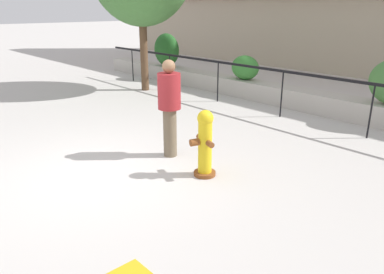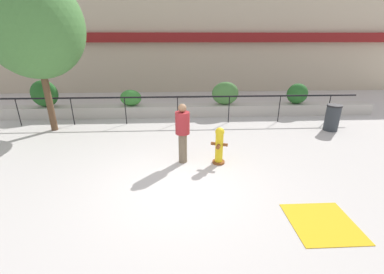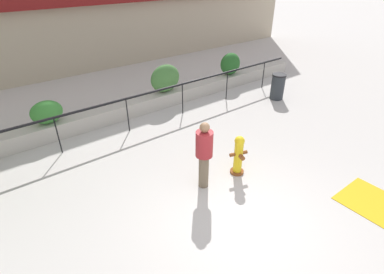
{
  "view_description": "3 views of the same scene",
  "coord_description": "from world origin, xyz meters",
  "views": [
    {
      "loc": [
        5.11,
        -2.67,
        2.56
      ],
      "look_at": [
        0.64,
        1.38,
        0.46
      ],
      "focal_mm": 35.0,
      "sensor_mm": 36.0,
      "label": 1
    },
    {
      "loc": [
        0.08,
        -5.42,
        3.41
      ],
      "look_at": [
        0.43,
        1.53,
        0.68
      ],
      "focal_mm": 24.0,
      "sensor_mm": 36.0,
      "label": 2
    },
    {
      "loc": [
        -3.57,
        -3.1,
        4.73
      ],
      "look_at": [
        0.9,
        2.73,
        0.45
      ],
      "focal_mm": 28.0,
      "sensor_mm": 36.0,
      "label": 3
    }
  ],
  "objects": [
    {
      "name": "trash_bin",
      "position": [
        5.94,
        3.73,
        0.51
      ],
      "size": [
        0.55,
        0.55,
        1.01
      ],
      "color": "#2D3338",
      "rests_on": "ground"
    },
    {
      "name": "hedge_bush_1",
      "position": [
        -2.09,
        6.0,
        0.86
      ],
      "size": [
        0.94,
        0.56,
        0.71
      ],
      "primitive_type": "ellipsoid",
      "color": "#387F33",
      "rests_on": "planter_wall_low"
    },
    {
      "name": "ground_plane",
      "position": [
        0.0,
        0.0,
        0.0
      ],
      "size": [
        120.0,
        120.0,
        0.0
      ],
      "primitive_type": "plane",
      "color": "#BCB7B2"
    },
    {
      "name": "hedge_bush_3",
      "position": [
        5.49,
        6.0,
        0.96
      ],
      "size": [
        0.96,
        0.69,
        0.93
      ],
      "primitive_type": "ellipsoid",
      "color": "#235B23",
      "rests_on": "planter_wall_low"
    },
    {
      "name": "pedestrian",
      "position": [
        0.15,
        1.3,
        0.99
      ],
      "size": [
        0.51,
        0.51,
        1.73
      ],
      "color": "brown",
      "rests_on": "ground"
    },
    {
      "name": "fence_railing_segment",
      "position": [
        -0.0,
        4.9,
        1.02
      ],
      "size": [
        15.0,
        0.05,
        1.15
      ],
      "color": "black",
      "rests_on": "ground"
    },
    {
      "name": "planter_wall_low",
      "position": [
        0.0,
        6.0,
        0.25
      ],
      "size": [
        18.0,
        0.7,
        0.5
      ],
      "primitive_type": "cube",
      "color": "#B7B2A8",
      "rests_on": "ground"
    },
    {
      "name": "hedge_bush_2",
      "position": [
        2.15,
        6.0,
        1.02
      ],
      "size": [
        1.2,
        0.57,
        1.03
      ],
      "primitive_type": "ellipsoid",
      "color": "#427538",
      "rests_on": "planter_wall_low"
    },
    {
      "name": "fire_hydrant",
      "position": [
        1.18,
        1.17,
        0.55
      ],
      "size": [
        0.48,
        0.48,
        1.08
      ],
      "color": "brown",
      "rests_on": "ground"
    },
    {
      "name": "tactile_warning_pad",
      "position": [
        2.84,
        -1.49,
        0.01
      ],
      "size": [
        1.25,
        1.25,
        0.01
      ],
      "primitive_type": "cube",
      "color": "gold",
      "rests_on": "ground"
    }
  ]
}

